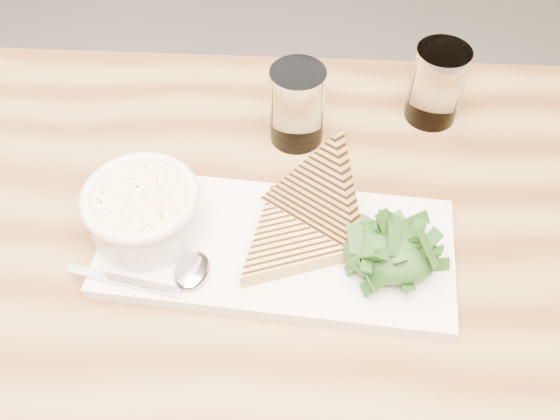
% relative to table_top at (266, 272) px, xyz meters
% --- Properties ---
extents(table_top, '(1.17, 0.86, 0.04)m').
position_rel_table_top_xyz_m(table_top, '(0.00, 0.00, 0.00)').
color(table_top, '#9A7946').
rests_on(table_top, ground).
extents(table_leg_bl, '(0.06, 0.06, 0.69)m').
position_rel_table_top_xyz_m(table_leg_bl, '(-0.49, 0.31, -0.37)').
color(table_leg_bl, '#9A7946').
rests_on(table_leg_bl, ground).
extents(platter, '(0.39, 0.19, 0.02)m').
position_rel_table_top_xyz_m(platter, '(0.01, 0.01, 0.03)').
color(platter, white).
rests_on(platter, table_top).
extents(soup_bowl, '(0.12, 0.12, 0.05)m').
position_rel_table_top_xyz_m(soup_bowl, '(-0.13, 0.01, 0.06)').
color(soup_bowl, white).
rests_on(soup_bowl, platter).
extents(soup, '(0.10, 0.10, 0.01)m').
position_rel_table_top_xyz_m(soup, '(-0.13, 0.01, 0.09)').
color(soup, beige).
rests_on(soup, soup_bowl).
extents(bowl_rim, '(0.13, 0.13, 0.01)m').
position_rel_table_top_xyz_m(bowl_rim, '(-0.13, 0.01, 0.09)').
color(bowl_rim, white).
rests_on(bowl_rim, soup_bowl).
extents(sandwich_flat, '(0.20, 0.20, 0.02)m').
position_rel_table_top_xyz_m(sandwich_flat, '(0.02, 0.01, 0.05)').
color(sandwich_flat, tan).
rests_on(sandwich_flat, platter).
extents(sandwich_lean, '(0.19, 0.18, 0.17)m').
position_rel_table_top_xyz_m(sandwich_lean, '(0.05, 0.05, 0.09)').
color(sandwich_lean, tan).
rests_on(sandwich_lean, sandwich_flat).
extents(salad_base, '(0.10, 0.08, 0.04)m').
position_rel_table_top_xyz_m(salad_base, '(0.13, 0.01, 0.06)').
color(salad_base, black).
rests_on(salad_base, platter).
extents(arugula_pile, '(0.11, 0.10, 0.05)m').
position_rel_table_top_xyz_m(arugula_pile, '(0.13, 0.01, 0.06)').
color(arugula_pile, '#356926').
rests_on(arugula_pile, platter).
extents(spoon_bowl, '(0.04, 0.05, 0.01)m').
position_rel_table_top_xyz_m(spoon_bowl, '(-0.07, -0.04, 0.04)').
color(spoon_bowl, silver).
rests_on(spoon_bowl, platter).
extents(spoon_handle, '(0.12, 0.02, 0.00)m').
position_rel_table_top_xyz_m(spoon_handle, '(-0.14, -0.06, 0.04)').
color(spoon_handle, silver).
rests_on(spoon_handle, platter).
extents(glass_near, '(0.07, 0.07, 0.10)m').
position_rel_table_top_xyz_m(glass_near, '(0.00, 0.20, 0.07)').
color(glass_near, white).
rests_on(glass_near, table_top).
extents(glass_far, '(0.07, 0.07, 0.10)m').
position_rel_table_top_xyz_m(glass_far, '(0.17, 0.27, 0.07)').
color(glass_far, white).
rests_on(glass_far, table_top).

